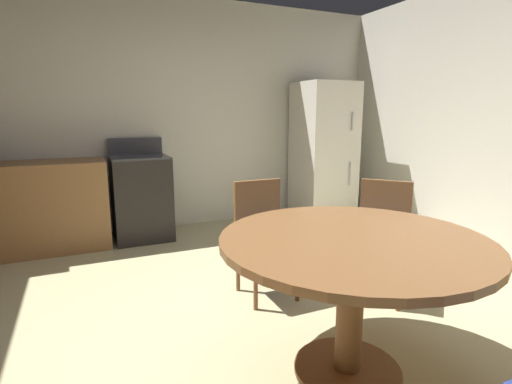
{
  "coord_description": "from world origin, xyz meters",
  "views": [
    {
      "loc": [
        -1.0,
        -2.01,
        1.37
      ],
      "look_at": [
        0.27,
        0.84,
        0.75
      ],
      "focal_mm": 27.79,
      "sensor_mm": 36.0,
      "label": 1
    }
  ],
  "objects_px": {
    "oven_range": "(141,197)",
    "refrigerator": "(323,152)",
    "chair_northeast": "(382,231)",
    "chair_north": "(263,230)",
    "dining_table": "(352,265)"
  },
  "relations": [
    {
      "from": "oven_range",
      "to": "chair_north",
      "type": "bearing_deg",
      "value": -70.28
    },
    {
      "from": "oven_range",
      "to": "refrigerator",
      "type": "height_order",
      "value": "refrigerator"
    },
    {
      "from": "dining_table",
      "to": "chair_northeast",
      "type": "relative_size",
      "value": 1.56
    },
    {
      "from": "dining_table",
      "to": "refrigerator",
      "type": "bearing_deg",
      "value": 59.19
    },
    {
      "from": "refrigerator",
      "to": "dining_table",
      "type": "xyz_separation_m",
      "value": [
        -1.68,
        -2.82,
        -0.27
      ]
    },
    {
      "from": "dining_table",
      "to": "chair_northeast",
      "type": "height_order",
      "value": "chair_northeast"
    },
    {
      "from": "oven_range",
      "to": "refrigerator",
      "type": "distance_m",
      "value": 2.36
    },
    {
      "from": "oven_range",
      "to": "dining_table",
      "type": "distance_m",
      "value": 2.95
    },
    {
      "from": "chair_north",
      "to": "chair_northeast",
      "type": "bearing_deg",
      "value": 65.21
    },
    {
      "from": "chair_northeast",
      "to": "chair_north",
      "type": "bearing_deg",
      "value": -65.21
    },
    {
      "from": "oven_range",
      "to": "refrigerator",
      "type": "relative_size",
      "value": 0.62
    },
    {
      "from": "refrigerator",
      "to": "chair_north",
      "type": "bearing_deg",
      "value": -133.84
    },
    {
      "from": "oven_range",
      "to": "chair_northeast",
      "type": "distance_m",
      "value": 2.62
    },
    {
      "from": "oven_range",
      "to": "chair_northeast",
      "type": "relative_size",
      "value": 1.26
    },
    {
      "from": "oven_range",
      "to": "chair_northeast",
      "type": "xyz_separation_m",
      "value": [
        1.46,
        -2.18,
        0.03
      ]
    }
  ]
}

